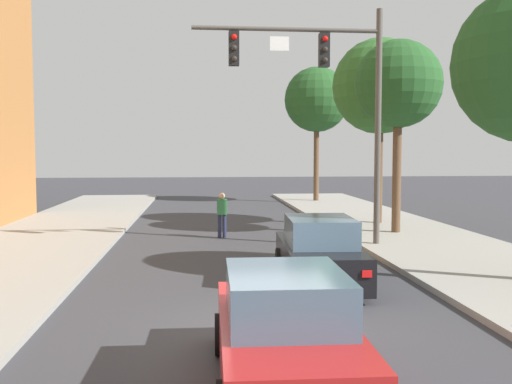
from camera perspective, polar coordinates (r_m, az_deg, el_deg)
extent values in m
plane|color=#38383D|center=(10.58, 0.77, -13.25)|extent=(120.00, 120.00, 0.00)
cylinder|color=#514C47|center=(18.97, 12.00, 6.25)|extent=(0.20, 0.20, 7.50)
cylinder|color=#514C47|center=(18.67, 3.08, 15.81)|extent=(5.94, 0.14, 0.14)
cube|color=black|center=(18.77, 6.77, 13.78)|extent=(0.32, 0.28, 1.05)
sphere|color=red|center=(18.68, 6.88, 14.86)|extent=(0.18, 0.18, 0.18)
sphere|color=#2D2823|center=(18.63, 6.87, 13.86)|extent=(0.18, 0.18, 0.18)
sphere|color=#2D2823|center=(18.57, 6.86, 12.86)|extent=(0.18, 0.18, 0.18)
cube|color=black|center=(18.38, -2.21, 14.02)|extent=(0.32, 0.28, 1.05)
sphere|color=red|center=(18.29, -2.18, 15.12)|extent=(0.18, 0.18, 0.18)
sphere|color=#2D2823|center=(18.23, -2.18, 14.10)|extent=(0.18, 0.18, 0.18)
sphere|color=#2D2823|center=(18.18, -2.18, 13.07)|extent=(0.18, 0.18, 0.18)
cube|color=white|center=(18.53, 2.34, 14.48)|extent=(0.60, 0.03, 0.44)
cube|color=black|center=(13.83, 6.26, -6.74)|extent=(1.91, 4.28, 0.80)
cube|color=slate|center=(13.57, 6.39, -3.87)|extent=(1.60, 2.07, 0.64)
cylinder|color=black|center=(15.05, 2.42, -6.77)|extent=(0.25, 0.65, 0.64)
cylinder|color=black|center=(15.28, 8.50, -6.65)|extent=(0.25, 0.65, 0.64)
cylinder|color=black|center=(12.52, 3.50, -9.00)|extent=(0.25, 0.65, 0.64)
cylinder|color=black|center=(12.79, 10.80, -8.78)|extent=(0.25, 0.65, 0.64)
cube|color=red|center=(11.66, 4.79, -8.17)|extent=(0.20, 0.05, 0.14)
cube|color=red|center=(11.90, 10.94, -7.98)|extent=(0.20, 0.05, 0.14)
cube|color=#B21E1E|center=(7.92, 2.82, -15.01)|extent=(1.79, 4.24, 0.80)
cube|color=slate|center=(7.57, 2.99, -10.23)|extent=(1.54, 2.03, 0.64)
cylinder|color=black|center=(9.18, -3.40, -13.89)|extent=(0.23, 0.64, 0.64)
cylinder|color=black|center=(9.34, 6.84, -13.59)|extent=(0.23, 0.64, 0.64)
cylinder|color=#232847|center=(20.95, -3.63, -3.41)|extent=(0.14, 0.14, 0.85)
cylinder|color=#232847|center=(20.96, -3.14, -3.40)|extent=(0.14, 0.14, 0.85)
cube|color=#337F47|center=(20.88, -3.39, -1.49)|extent=(0.36, 0.22, 0.56)
sphere|color=tan|center=(20.84, -3.40, -0.39)|extent=(0.22, 0.22, 0.22)
cylinder|color=brown|center=(21.85, 13.78, 1.66)|extent=(0.32, 0.32, 4.25)
sphere|color=#235123|center=(21.97, 13.93, 10.37)|extent=(3.21, 3.21, 3.21)
cylinder|color=brown|center=(24.62, 12.07, 1.90)|extent=(0.32, 0.32, 4.21)
sphere|color=#2D6028|center=(24.75, 12.20, 10.22)|extent=(3.95, 3.95, 3.95)
cylinder|color=brown|center=(35.21, 6.00, 2.95)|extent=(0.32, 0.32, 4.65)
sphere|color=#235123|center=(35.34, 6.04, 9.11)|extent=(3.92, 3.92, 3.92)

